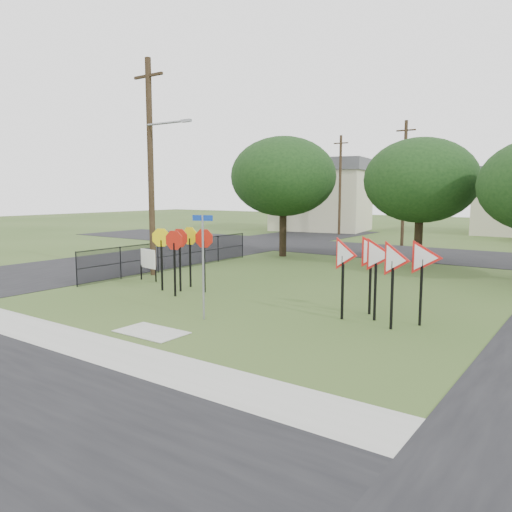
{
  "coord_description": "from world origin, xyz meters",
  "views": [
    {
      "loc": [
        10.37,
        -11.85,
        3.96
      ],
      "look_at": [
        -0.2,
        3.0,
        1.6
      ],
      "focal_mm": 35.0,
      "sensor_mm": 36.0,
      "label": 1
    }
  ],
  "objects_px": {
    "street_name_sign": "(203,261)",
    "yield_sign_cluster": "(380,260)",
    "stop_sign_cluster": "(182,245)",
    "info_board": "(148,260)"
  },
  "relations": [
    {
      "from": "street_name_sign",
      "to": "stop_sign_cluster",
      "type": "relative_size",
      "value": 1.28
    },
    {
      "from": "stop_sign_cluster",
      "to": "info_board",
      "type": "relative_size",
      "value": 1.79
    },
    {
      "from": "street_name_sign",
      "to": "yield_sign_cluster",
      "type": "height_order",
      "value": "street_name_sign"
    },
    {
      "from": "street_name_sign",
      "to": "yield_sign_cluster",
      "type": "distance_m",
      "value": 5.4
    },
    {
      "from": "stop_sign_cluster",
      "to": "yield_sign_cluster",
      "type": "distance_m",
      "value": 8.16
    },
    {
      "from": "info_board",
      "to": "stop_sign_cluster",
      "type": "bearing_deg",
      "value": -16.45
    },
    {
      "from": "stop_sign_cluster",
      "to": "info_board",
      "type": "xyz_separation_m",
      "value": [
        -2.92,
        0.86,
        -0.93
      ]
    },
    {
      "from": "yield_sign_cluster",
      "to": "info_board",
      "type": "bearing_deg",
      "value": 175.96
    },
    {
      "from": "street_name_sign",
      "to": "info_board",
      "type": "height_order",
      "value": "street_name_sign"
    },
    {
      "from": "street_name_sign",
      "to": "stop_sign_cluster",
      "type": "distance_m",
      "value": 4.58
    }
  ]
}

